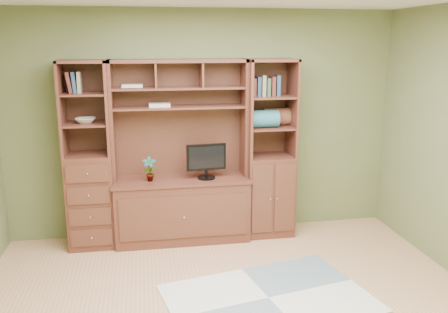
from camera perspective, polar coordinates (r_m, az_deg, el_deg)
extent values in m
cube|color=#657043|center=(5.52, -2.46, 3.91)|extent=(4.50, 0.04, 2.60)
cube|color=#657043|center=(1.82, 14.81, -17.75)|extent=(4.50, 0.04, 2.60)
cube|color=#54281D|center=(5.29, -5.21, 0.39)|extent=(1.54, 0.53, 2.05)
cube|color=#54281D|center=(5.35, -15.98, 0.05)|extent=(0.50, 0.45, 2.05)
cube|color=#54281D|center=(5.50, 5.46, 0.90)|extent=(0.55, 0.45, 2.05)
cube|color=#A7AEAD|center=(4.43, 5.38, -16.60)|extent=(1.97, 1.52, 0.01)
cube|color=black|center=(5.29, -2.16, 0.19)|extent=(0.46, 0.24, 0.55)
imported|color=#945B32|center=(5.28, -8.97, -1.50)|extent=(0.15, 0.10, 0.28)
cube|color=beige|center=(5.27, -7.77, 6.17)|extent=(0.23, 0.17, 0.04)
imported|color=beige|center=(5.27, -16.32, 4.19)|extent=(0.22, 0.22, 0.05)
cube|color=#2C6775|center=(5.36, 4.74, 4.54)|extent=(0.34, 0.20, 0.20)
cube|color=brown|center=(5.54, 6.60, 4.80)|extent=(0.36, 0.20, 0.20)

